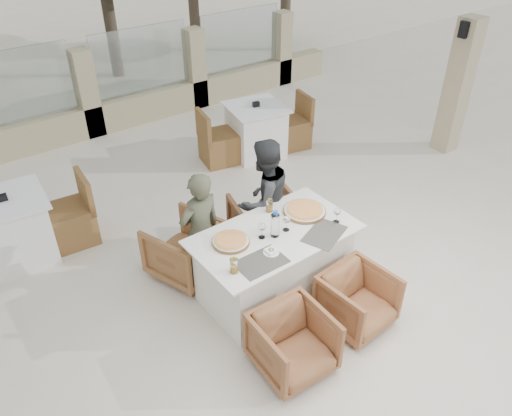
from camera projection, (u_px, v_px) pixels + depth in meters
ground at (276, 298)px, 5.13m from camera, size 80.00×80.00×0.00m
perimeter_wall_far at (86, 88)px, 7.84m from camera, size 10.00×0.34×1.60m
lantern_pillar at (457, 87)px, 7.31m from camera, size 0.34×0.34×2.00m
dining_table at (274, 264)px, 4.98m from camera, size 1.60×0.90×0.77m
placemat_near_left at (261, 262)px, 4.41m from camera, size 0.46×0.31×0.00m
placemat_near_right at (324, 234)px, 4.76m from camera, size 0.53×0.44×0.00m
pizza_left at (231, 241)px, 4.63m from camera, size 0.45×0.45×0.05m
pizza_right at (305, 210)px, 5.04m from camera, size 0.55×0.55×0.06m
water_bottle at (275, 224)px, 4.66m from camera, size 0.10×0.10×0.28m
wine_glass_centre at (262, 230)px, 4.66m from camera, size 0.10×0.10×0.18m
wine_glass_near at (286, 222)px, 4.76m from camera, size 0.09×0.09×0.18m
wine_glass_corner at (337, 214)px, 4.87m from camera, size 0.09×0.09×0.18m
beer_glass_left at (234, 266)px, 4.27m from camera, size 0.08×0.08×0.14m
beer_glass_right at (270, 206)px, 5.04m from camera, size 0.07×0.07×0.14m
olive_dish at (271, 251)px, 4.51m from camera, size 0.14×0.14×0.04m
armchair_far_left at (185, 249)px, 5.29m from camera, size 0.87×0.88×0.63m
armchair_far_right at (267, 226)px, 5.60m from camera, size 0.88×0.89×0.67m
armchair_near_left at (293, 343)px, 4.27m from camera, size 0.65×0.67×0.58m
armchair_near_right at (357, 300)px, 4.71m from camera, size 0.64×0.66×0.57m
diner_left at (201, 231)px, 4.98m from camera, size 0.51×0.36×1.32m
diner_right at (264, 200)px, 5.38m from camera, size 0.73×0.60×1.40m
bg_table_a at (13, 230)px, 5.45m from camera, size 1.70×0.96×0.77m
bg_table_b at (256, 130)px, 7.52m from camera, size 1.77×1.14×0.77m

